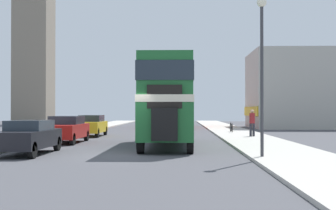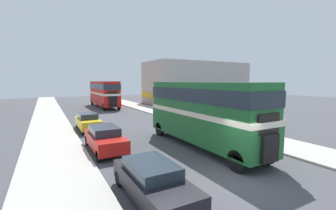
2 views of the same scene
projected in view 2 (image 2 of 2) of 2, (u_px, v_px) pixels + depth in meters
The scene contains 10 objects.
ground_plane at pixel (233, 180), 9.86m from camera, with size 120.00×120.00×0.00m, color #47474C.
sidewalk_right at pixel (318, 154), 13.09m from camera, with size 3.50×120.00×0.12m.
double_decker_bus at pixel (202, 109), 14.51m from camera, with size 2.38×10.20×4.25m.
bus_distant at pixel (104, 92), 36.98m from camera, with size 2.54×11.09×4.27m.
car_parked_near at pixel (153, 181), 8.05m from camera, with size 1.65×4.41×1.40m.
car_parked_mid at pixel (105, 138), 13.91m from camera, with size 1.74×4.46×1.50m.
car_parked_far at pixel (88, 121), 19.82m from camera, with size 1.65×4.27×1.49m.
pedestrian_walking at pixel (201, 112), 23.41m from camera, with size 0.35×0.35×1.75m.
bicycle_on_pavement at pixel (167, 111), 28.59m from camera, with size 0.05×1.76×0.78m.
shop_building_block at pixel (196, 83), 45.02m from camera, with size 19.89×9.38×7.92m.
Camera 2 is at (-7.07, -6.90, 4.31)m, focal length 24.00 mm.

